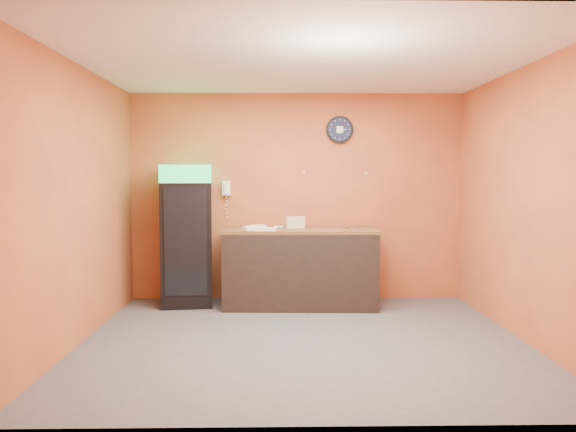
{
  "coord_description": "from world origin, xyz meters",
  "views": [
    {
      "loc": [
        -0.26,
        -5.65,
        1.67
      ],
      "look_at": [
        -0.14,
        0.6,
        1.24
      ],
      "focal_mm": 35.0,
      "sensor_mm": 36.0,
      "label": 1
    }
  ],
  "objects": [
    {
      "name": "wrapped_sandwich_right",
      "position": [
        -0.54,
        1.65,
        1.03
      ],
      "size": [
        0.26,
        0.23,
        0.04
      ],
      "primitive_type": "cube",
      "rotation": [
        0.0,
        0.0,
        0.66
      ],
      "color": "white",
      "rests_on": "butcher_paper"
    },
    {
      "name": "back_wall",
      "position": [
        0.0,
        2.0,
        1.4
      ],
      "size": [
        4.5,
        0.02,
        2.8
      ],
      "primitive_type": "cube",
      "color": "#C46B37",
      "rests_on": "floor"
    },
    {
      "name": "wall_clock",
      "position": [
        0.58,
        1.97,
        2.31
      ],
      "size": [
        0.37,
        0.06,
        0.37
      ],
      "color": "black",
      "rests_on": "back_wall"
    },
    {
      "name": "wrapped_sandwich_left",
      "position": [
        -0.55,
        1.37,
        1.03
      ],
      "size": [
        0.3,
        0.24,
        0.04
      ],
      "primitive_type": "cube",
      "rotation": [
        0.0,
        0.0,
        0.52
      ],
      "color": "white",
      "rests_on": "butcher_paper"
    },
    {
      "name": "wrapped_sandwich_mid",
      "position": [
        -0.41,
        1.25,
        1.03
      ],
      "size": [
        0.29,
        0.14,
        0.04
      ],
      "primitive_type": "cube",
      "rotation": [
        0.0,
        0.0,
        -0.11
      ],
      "color": "white",
      "rests_on": "butcher_paper"
    },
    {
      "name": "wall_phone",
      "position": [
        -0.95,
        1.95,
        1.52
      ],
      "size": [
        0.11,
        0.1,
        0.2
      ],
      "color": "white",
      "rests_on": "back_wall"
    },
    {
      "name": "right_wall",
      "position": [
        2.25,
        0.0,
        1.4
      ],
      "size": [
        0.02,
        4.0,
        2.8
      ],
      "primitive_type": "cube",
      "color": "#C46B37",
      "rests_on": "floor"
    },
    {
      "name": "beverage_cooler",
      "position": [
        -1.45,
        1.61,
        0.89
      ],
      "size": [
        0.71,
        0.71,
        1.83
      ],
      "rotation": [
        0.0,
        0.0,
        0.11
      ],
      "color": "black",
      "rests_on": "floor"
    },
    {
      "name": "ceiling",
      "position": [
        0.0,
        0.0,
        2.8
      ],
      "size": [
        4.5,
        4.0,
        0.02
      ],
      "primitive_type": "cube",
      "color": "white",
      "rests_on": "back_wall"
    },
    {
      "name": "floor",
      "position": [
        0.0,
        0.0,
        0.0
      ],
      "size": [
        4.5,
        4.5,
        0.0
      ],
      "primitive_type": "plane",
      "color": "#47474C",
      "rests_on": "ground"
    },
    {
      "name": "butcher_paper",
      "position": [
        0.03,
        1.57,
        0.99
      ],
      "size": [
        2.03,
        0.94,
        0.04
      ],
      "primitive_type": "cube",
      "rotation": [
        0.0,
        0.0,
        -0.04
      ],
      "color": "brown",
      "rests_on": "prep_counter"
    },
    {
      "name": "sub_roll_stack",
      "position": [
        -0.03,
        1.58,
        1.08
      ],
      "size": [
        0.25,
        0.16,
        0.15
      ],
      "rotation": [
        0.0,
        0.0,
        0.36
      ],
      "color": "beige",
      "rests_on": "butcher_paper"
    },
    {
      "name": "left_wall",
      "position": [
        -2.25,
        0.0,
        1.4
      ],
      "size": [
        0.02,
        4.0,
        2.8
      ],
      "primitive_type": "cube",
      "color": "#C46B37",
      "rests_on": "floor"
    },
    {
      "name": "prep_counter",
      "position": [
        0.03,
        1.57,
        0.48
      ],
      "size": [
        1.97,
        0.93,
        0.97
      ],
      "primitive_type": "cube",
      "rotation": [
        0.0,
        0.0,
        -0.04
      ],
      "color": "black",
      "rests_on": "floor"
    },
    {
      "name": "kitchen_tool",
      "position": [
        -0.16,
        1.69,
        1.04
      ],
      "size": [
        0.05,
        0.05,
        0.05
      ],
      "primitive_type": "cylinder",
      "color": "silver",
      "rests_on": "butcher_paper"
    }
  ]
}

